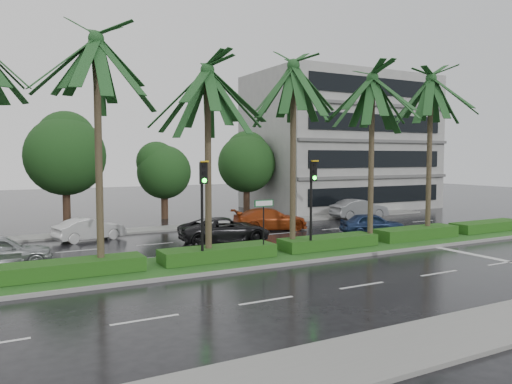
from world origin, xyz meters
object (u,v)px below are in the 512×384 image
signal_median_left (203,197)px  car_red (270,219)px  car_darkgrey (225,230)px  car_white (90,229)px  car_grey (359,209)px  street_sign (264,214)px  car_blue (372,224)px

signal_median_left → car_red: signal_median_left is taller
car_darkgrey → car_red: (4.50, 2.83, 0.00)m
car_darkgrey → car_white: bearing=62.6°
car_white → car_grey: car_grey is taller
street_sign → car_blue: size_ratio=0.68×
car_white → car_darkgrey: bearing=-138.7°
street_sign → car_darkgrey: (0.50, 5.17, -1.43)m
car_blue → car_red: bearing=64.9°
car_blue → car_grey: size_ratio=0.86×
car_white → car_red: 10.94m
car_darkgrey → car_red: bearing=-51.2°
car_darkgrey → street_sign: bearing=-179.0°
car_white → car_darkgrey: 7.65m
car_blue → car_grey: 7.91m
car_darkgrey → car_grey: (13.50, 4.85, 0.04)m
car_grey → car_white: bearing=96.3°
car_white → car_blue: car_blue is taller
car_darkgrey → signal_median_left: bearing=153.4°
signal_median_left → car_darkgrey: bearing=56.8°
car_red → car_grey: size_ratio=1.08×
car_white → car_grey: bearing=-103.1°
car_red → car_blue: (4.50, -4.48, -0.05)m
street_sign → car_white: 11.20m
street_sign → car_blue: bearing=20.3°
car_blue → street_sign: bearing=130.1°
signal_median_left → street_sign: signal_median_left is taller
street_sign → car_red: (5.00, 8.00, -1.43)m
street_sign → signal_median_left: bearing=-176.5°
car_darkgrey → car_blue: bearing=-93.8°
signal_median_left → car_white: size_ratio=1.13×
signal_median_left → car_red: (8.00, 8.18, -2.30)m
signal_median_left → car_grey: 19.96m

